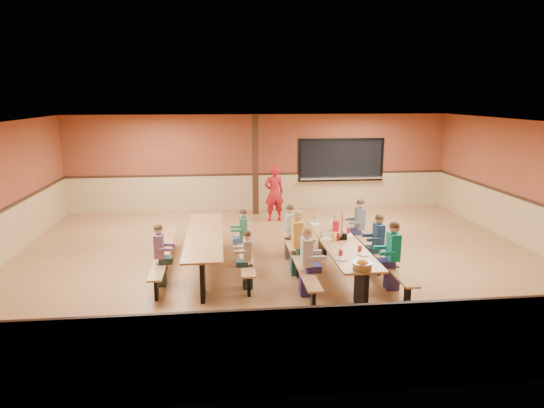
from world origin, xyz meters
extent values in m
plane|color=brown|center=(0.00, 0.00, 0.00)|extent=(12.00, 12.00, 0.00)
cube|color=brown|center=(0.00, 5.00, 1.50)|extent=(12.00, 0.04, 3.00)
cube|color=brown|center=(0.00, -5.00, 1.50)|extent=(12.00, 0.04, 3.00)
cube|color=brown|center=(6.00, 0.00, 1.50)|extent=(0.04, 10.00, 3.00)
cube|color=white|center=(0.00, 0.00, 3.00)|extent=(12.00, 10.00, 0.04)
cube|color=black|center=(2.60, 4.97, 1.55)|extent=(2.60, 0.06, 1.20)
cube|color=silver|center=(2.60, 4.88, 0.98)|extent=(2.70, 0.28, 0.06)
cube|color=black|center=(-0.20, 4.40, 1.50)|extent=(0.18, 0.18, 3.00)
cube|color=#AC7544|center=(1.06, -1.09, 0.72)|extent=(0.75, 3.60, 0.04)
cube|color=black|center=(1.06, -2.64, 0.35)|extent=(0.08, 0.60, 0.70)
cube|color=black|center=(1.06, 0.46, 0.35)|extent=(0.08, 0.60, 0.70)
cube|color=#AC7544|center=(0.23, -1.09, 0.43)|extent=(0.26, 3.60, 0.04)
cube|color=black|center=(0.23, -1.09, 0.21)|extent=(0.06, 0.18, 0.41)
cube|color=#AC7544|center=(1.88, -1.09, 0.43)|extent=(0.26, 3.60, 0.04)
cube|color=black|center=(1.88, -1.09, 0.21)|extent=(0.06, 0.18, 0.41)
cube|color=#AC7544|center=(-1.63, -0.32, 0.72)|extent=(0.75, 3.60, 0.04)
cube|color=black|center=(-1.63, -1.87, 0.35)|extent=(0.08, 0.60, 0.70)
cube|color=black|center=(-1.63, 1.23, 0.35)|extent=(0.08, 0.60, 0.70)
cube|color=#AC7544|center=(-2.46, -0.32, 0.43)|extent=(0.26, 3.60, 0.04)
cube|color=black|center=(-2.46, -0.32, 0.21)|extent=(0.06, 0.18, 0.41)
cube|color=#AC7544|center=(-0.81, -0.32, 0.43)|extent=(0.26, 3.60, 0.04)
cube|color=black|center=(-0.81, -0.32, 0.21)|extent=(0.06, 0.18, 0.41)
imported|color=#A7131B|center=(0.27, 3.49, 0.81)|extent=(0.65, 0.49, 1.62)
cylinder|color=red|center=(1.15, -0.39, 0.85)|extent=(0.16, 0.16, 0.22)
cube|color=black|center=(1.16, -1.01, 0.80)|extent=(0.10, 0.14, 0.13)
cylinder|color=yellow|center=(0.91, -1.15, 0.82)|extent=(0.06, 0.06, 0.17)
cylinder|color=#B2140F|center=(1.02, -1.12, 0.82)|extent=(0.06, 0.06, 0.17)
cube|color=black|center=(1.11, -1.01, 0.77)|extent=(0.16, 0.16, 0.06)
cube|color=#AC7544|center=(1.11, -1.01, 1.05)|extent=(0.02, 0.09, 0.50)
camera|label=1|loc=(-1.29, -10.14, 3.56)|focal=32.00mm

